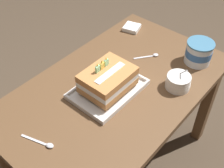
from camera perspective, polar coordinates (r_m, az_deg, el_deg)
ground_plane at (r=2.00m, az=0.58°, el=-14.94°), size 8.00×8.00×0.00m
dining_table at (r=1.52m, az=0.74°, el=-3.12°), size 1.20×0.72×0.70m
foil_tray at (r=1.42m, az=-0.79°, el=-1.12°), size 0.35×0.25×0.02m
birthday_cake at (r=1.38m, az=-0.83°, el=0.87°), size 0.24×0.18×0.15m
bowl_stack at (r=1.46m, az=12.72°, el=0.44°), size 0.12×0.12×0.11m
ice_cream_tub at (r=1.62m, az=16.50°, el=5.92°), size 0.14×0.14×0.12m
serving_spoon_near_tray at (r=1.25m, az=-12.79°, el=-11.30°), size 0.06×0.15×0.01m
serving_spoon_by_bowls at (r=1.64m, az=7.85°, el=5.50°), size 0.12×0.10×0.01m
napkin_pile at (r=1.84m, az=3.86°, el=10.87°), size 0.11×0.11×0.02m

